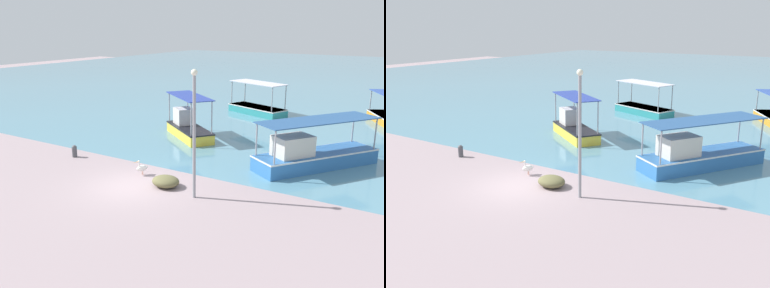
# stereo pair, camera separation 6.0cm
# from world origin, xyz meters

# --- Properties ---
(ground) EXTENTS (120.00, 120.00, 0.00)m
(ground) POSITION_xyz_m (0.00, 0.00, 0.00)
(ground) COLOR #9F898E
(harbor_water) EXTENTS (110.00, 90.00, 0.00)m
(harbor_water) POSITION_xyz_m (0.00, 48.00, 0.00)
(harbor_water) COLOR #568B9F
(harbor_water) RESTS_ON ground
(fishing_boat_near_left) EXTENTS (5.46, 6.89, 2.57)m
(fishing_boat_near_left) POSITION_xyz_m (6.29, 7.28, 0.70)
(fishing_boat_near_left) COLOR #316CB0
(fishing_boat_near_left) RESTS_ON harbor_water
(fishing_boat_far_left) EXTENTS (4.83, 4.18, 2.82)m
(fishing_boat_far_left) POSITION_xyz_m (-2.69, 9.16, 0.69)
(fishing_boat_far_left) COLOR yellow
(fishing_boat_far_left) RESTS_ON harbor_water
(fishing_boat_near_right) EXTENTS (5.51, 3.54, 2.66)m
(fishing_boat_near_right) POSITION_xyz_m (-1.89, 18.67, 0.51)
(fishing_boat_near_right) COLOR teal
(fishing_boat_near_right) RESTS_ON harbor_water
(pelican) EXTENTS (0.50, 0.76, 0.80)m
(pelican) POSITION_xyz_m (-0.57, 1.55, 0.38)
(pelican) COLOR #E0997A
(pelican) RESTS_ON ground
(lamp_post) EXTENTS (0.28, 0.28, 5.60)m
(lamp_post) POSITION_xyz_m (3.19, 0.52, 3.15)
(lamp_post) COLOR gray
(lamp_post) RESTS_ON ground
(mooring_bollard) EXTENTS (0.30, 0.30, 0.70)m
(mooring_bollard) POSITION_xyz_m (-5.73, 1.87, 0.37)
(mooring_bollard) COLOR #47474C
(mooring_bollard) RESTS_ON ground
(net_pile) EXTENTS (1.34, 1.14, 0.53)m
(net_pile) POSITION_xyz_m (1.39, 0.88, 0.26)
(net_pile) COLOR brown
(net_pile) RESTS_ON ground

